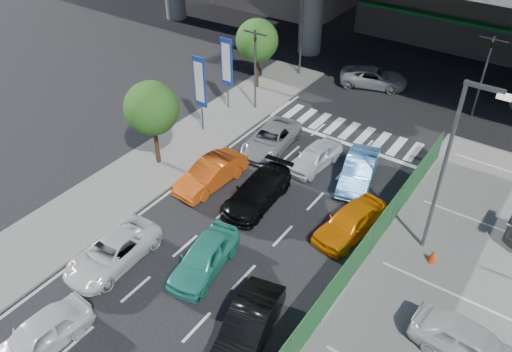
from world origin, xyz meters
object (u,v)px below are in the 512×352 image
Objects in this scene: traffic_light_right at (489,57)px; parked_sedan_white at (471,345)px; taxi_orange_right at (350,222)px; wagon_silver_front_left at (271,139)px; traffic_light_left at (255,50)px; street_lamp_left at (305,9)px; sedan_white_mid_left at (113,252)px; hatch_black_mid_right at (248,327)px; street_lamp_right at (451,158)px; signboard_far at (227,64)px; tree_far at (257,41)px; traffic_cone at (433,256)px; kei_truck_front_right at (359,171)px; sedan_black_mid at (258,191)px; sedan_white_front_mid at (315,156)px; tree_near at (152,108)px; signboard_near at (200,84)px; taxi_teal_mid at (204,257)px; crossing_wagon_silver at (374,78)px; van_white_back_left at (39,336)px; taxi_orange_left at (211,174)px.

parked_sedan_white is at bearing -74.91° from traffic_light_right.
taxi_orange_right is 7.81m from wagon_silver_front_left.
street_lamp_left is at bearing 91.20° from traffic_light_left.
street_lamp_left reaches higher than sedan_white_mid_left.
street_lamp_left is at bearing 103.22° from hatch_black_mid_right.
signboard_far is at bearing 161.32° from street_lamp_right.
sedan_white_mid_left is at bearing -72.72° from signboard_far.
street_lamp_right reaches higher than traffic_light_right.
signboard_far is at bearing 117.22° from hatch_black_mid_right.
tree_far is at bearing 150.42° from street_lamp_right.
traffic_light_left reaches higher than traffic_cone.
kei_truck_front_right is (10.38, -5.83, -2.70)m from tree_far.
sedan_white_front_mid is at bearing 76.28° from sedan_black_mid.
tree_near is (-0.80, -8.00, -0.55)m from traffic_light_left.
signboard_near is at bearing 123.45° from hatch_black_mid_right.
signboard_near reaches higher than taxi_teal_mid.
sedan_white_mid_left is at bearing -115.25° from sedan_black_mid.
traffic_light_left is 7.85m from sedan_white_front_mid.
signboard_near is at bearing 134.14° from crossing_wagon_silver.
signboard_near is 6.53× the size of traffic_cone.
street_lamp_left is 1.99× the size of taxi_teal_mid.
traffic_light_left is at bearing 84.29° from tree_near.
street_lamp_left is 2.05× the size of van_white_back_left.
wagon_silver_front_left is at bearing 96.22° from van_white_back_left.
van_white_back_left is 0.94× the size of parked_sedan_white.
tree_far is 1.05× the size of crossing_wagon_silver.
taxi_teal_mid is at bearing 104.65° from parked_sedan_white.
sedan_black_mid is (1.67, 11.14, -0.00)m from van_white_back_left.
sedan_white_front_mid reaches higher than sedan_white_mid_left.
wagon_silver_front_left reaches higher than sedan_white_mid_left.
taxi_orange_right is (3.98, 5.44, 0.01)m from taxi_teal_mid.
hatch_black_mid_right is 11.44m from sedan_white_front_mid.
sedan_white_front_mid is at bearing 94.80° from hatch_black_mid_right.
sedan_white_front_mid is (7.85, -5.89, -2.76)m from tree_far.
street_lamp_left is 10.74m from wagon_silver_front_left.
hatch_black_mid_right is at bearing -95.48° from traffic_light_right.
wagon_silver_front_left is at bearing -44.15° from traffic_light_left.
traffic_light_left is at bearing 98.58° from sedan_white_mid_left.
parked_sedan_white is at bearing -56.09° from street_lamp_right.
sedan_white_mid_left is 1.05× the size of hatch_black_mid_right.
kei_truck_front_right reaches higher than traffic_cone.
tree_far reaches higher than taxi_orange_left.
signboard_far is 10.69m from crossing_wagon_silver.
signboard_near is 15.75m from van_white_back_left.
taxi_teal_mid is 0.99× the size of taxi_orange_right.
taxi_orange_right reaches higher than crossing_wagon_silver.
signboard_near reaches higher than van_white_back_left.
street_lamp_left reaches higher than crossing_wagon_silver.
traffic_light_right is 11.21m from kei_truck_front_right.
signboard_near is 1.16× the size of taxi_orange_right.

